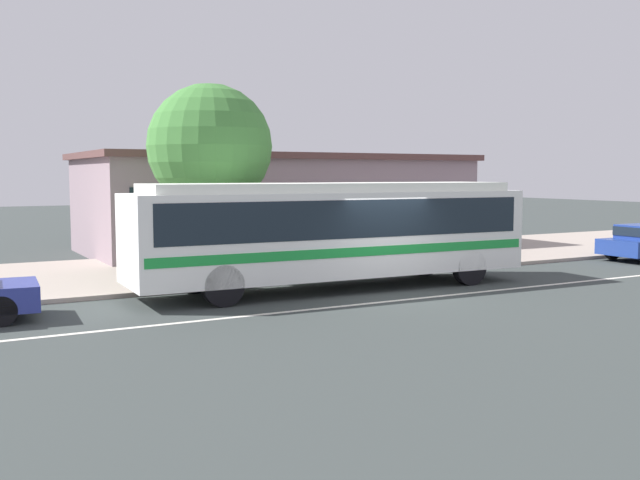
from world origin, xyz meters
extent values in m
plane|color=#353C3A|center=(0.00, 0.00, 0.00)|extent=(120.00, 120.00, 0.00)
cube|color=#A39489|center=(0.00, 6.83, 0.06)|extent=(60.00, 8.00, 0.12)
cube|color=silver|center=(0.00, -0.80, 0.00)|extent=(56.00, 0.16, 0.01)
cube|color=white|center=(-0.87, 1.48, 1.53)|extent=(11.12, 2.79, 2.22)
cube|color=white|center=(-0.87, 1.48, 2.76)|extent=(10.22, 2.47, 0.24)
cube|color=#19232D|center=(-0.87, 1.48, 1.98)|extent=(10.46, 2.80, 0.97)
cube|color=green|center=(-0.87, 1.48, 1.13)|extent=(10.90, 2.81, 0.24)
cube|color=#19232D|center=(4.60, 1.31, 1.98)|extent=(0.19, 2.15, 1.06)
cylinder|color=black|center=(2.92, 2.45, 0.50)|extent=(1.01, 0.31, 1.00)
cylinder|color=black|center=(2.85, 0.28, 0.50)|extent=(1.01, 0.31, 1.00)
cylinder|color=black|center=(-4.37, 2.68, 0.50)|extent=(1.01, 0.31, 1.00)
cylinder|color=black|center=(-4.44, 0.52, 0.50)|extent=(1.01, 0.31, 1.00)
cylinder|color=black|center=(-9.12, 2.13, 0.32)|extent=(0.65, 0.27, 0.64)
cylinder|color=black|center=(-9.23, 0.63, 0.32)|extent=(0.65, 0.27, 0.64)
cylinder|color=black|center=(11.50, 2.49, 0.32)|extent=(0.65, 0.24, 0.64)
cylinder|color=#1F3A4C|center=(-4.23, 3.45, 0.53)|extent=(0.14, 0.14, 0.82)
cylinder|color=#1F3A4C|center=(-4.07, 3.45, 0.53)|extent=(0.14, 0.14, 0.82)
cylinder|color=green|center=(-4.15, 3.45, 1.26)|extent=(0.35, 0.35, 0.63)
sphere|color=tan|center=(-4.15, 3.45, 1.67)|extent=(0.20, 0.20, 0.20)
cylinder|color=#766F57|center=(0.64, 3.99, 0.57)|extent=(0.14, 0.14, 0.90)
cylinder|color=#766F57|center=(0.62, 4.15, 0.57)|extent=(0.14, 0.14, 0.90)
cylinder|color=#3F71B6|center=(0.63, 4.07, 1.32)|extent=(0.39, 0.39, 0.60)
sphere|color=#B5938E|center=(0.63, 4.07, 1.72)|extent=(0.21, 0.21, 0.21)
cylinder|color=#7B705C|center=(3.03, 4.09, 0.57)|extent=(0.14, 0.14, 0.91)
cylinder|color=#7B705C|center=(2.93, 3.97, 0.57)|extent=(0.14, 0.14, 0.91)
cylinder|color=red|center=(2.98, 4.03, 1.33)|extent=(0.48, 0.48, 0.60)
sphere|color=tan|center=(2.98, 4.03, 1.75)|extent=(0.24, 0.24, 0.24)
cylinder|color=gray|center=(2.44, 3.60, 1.32)|extent=(0.08, 0.08, 2.41)
cube|color=yellow|center=(2.44, 3.60, 2.33)|extent=(0.11, 0.44, 0.56)
cylinder|color=brown|center=(-3.05, 5.00, 1.38)|extent=(0.38, 0.38, 2.52)
sphere|color=#417E38|center=(-3.05, 5.00, 3.92)|extent=(3.67, 3.67, 3.67)
cube|color=gray|center=(2.41, 11.89, 1.84)|extent=(15.30, 7.25, 3.68)
cube|color=#19232D|center=(2.41, 8.25, 2.02)|extent=(14.07, 0.04, 1.32)
cube|color=brown|center=(2.41, 11.89, 3.80)|extent=(15.70, 7.65, 0.24)
camera|label=1|loc=(-10.56, -15.26, 3.11)|focal=40.50mm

